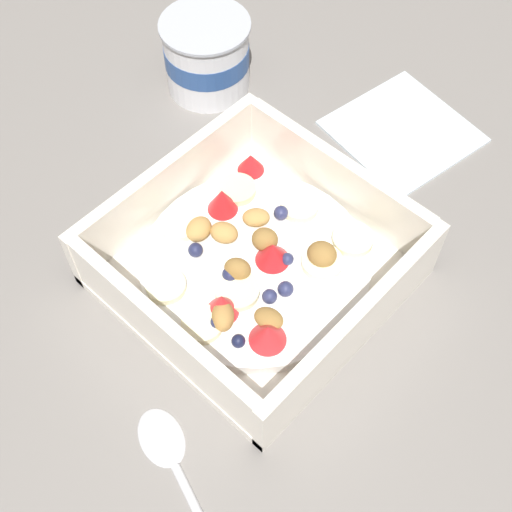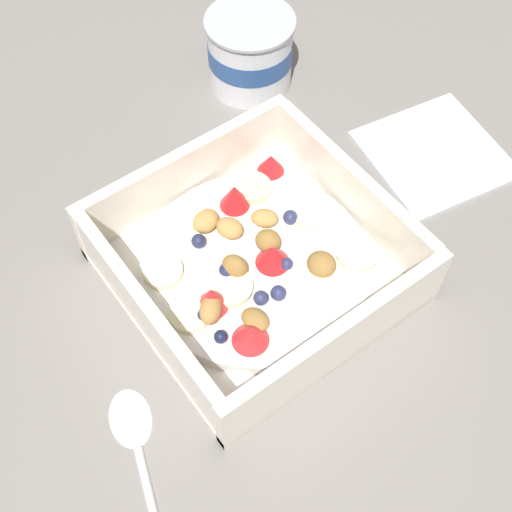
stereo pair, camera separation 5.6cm
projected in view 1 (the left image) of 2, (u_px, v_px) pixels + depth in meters
The scene contains 5 objects.
ground_plane at pixel (272, 290), 0.58m from camera, with size 2.40×2.40×0.00m, color gray.
fruit_bowl at pixel (255, 262), 0.57m from camera, with size 0.21×0.21×0.07m.
spoon at pixel (176, 468), 0.49m from camera, with size 0.07×0.17×0.01m.
yogurt_cup at pixel (207, 55), 0.68m from camera, with size 0.09×0.09×0.08m.
folded_napkin at pixel (403, 130), 0.67m from camera, with size 0.12×0.12×0.01m, color silver.
Camera 1 is at (-0.22, -0.19, 0.50)m, focal length 48.69 mm.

